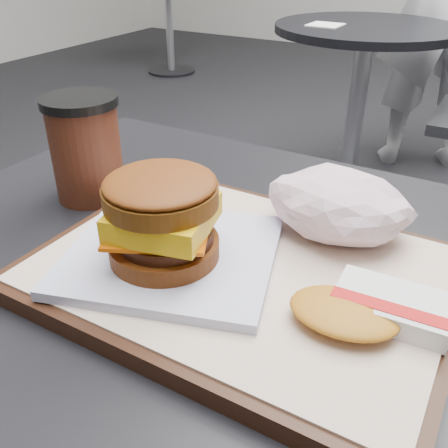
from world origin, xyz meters
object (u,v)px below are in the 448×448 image
coffee_cup (86,147)px  breakfast_sandwich (165,227)px  crumpled_wrapper (339,204)px  customer_table (239,397)px  serving_tray (242,273)px  neighbor_table (360,78)px  hash_brown (371,309)px

coffee_cup → breakfast_sandwich: bearing=-27.3°
crumpled_wrapper → customer_table: bearing=-129.3°
customer_table → coffee_cup: size_ratio=6.38×
customer_table → serving_tray: size_ratio=2.11×
breakfast_sandwich → coffee_cup: coffee_cup is taller
serving_tray → crumpled_wrapper: 0.12m
breakfast_sandwich → neighbor_table: size_ratio=0.31×
neighbor_table → hash_brown: bearing=-74.0°
customer_table → hash_brown: size_ratio=6.54×
coffee_cup → neighbor_table: size_ratio=0.17×
customer_table → hash_brown: 0.26m
serving_tray → neighbor_table: size_ratio=0.51×
hash_brown → crumpled_wrapper: (-0.07, 0.12, 0.02)m
hash_brown → breakfast_sandwich: bearing=-174.6°
customer_table → crumpled_wrapper: crumpled_wrapper is taller
serving_tray → neighbor_table: bearing=102.2°
serving_tray → hash_brown: hash_brown is taller
coffee_cup → customer_table: bearing=-10.5°
customer_table → coffee_cup: bearing=169.5°
breakfast_sandwich → customer_table: bearing=46.1°
crumpled_wrapper → coffee_cup: bearing=-173.0°
breakfast_sandwich → coffee_cup: size_ratio=1.85×
coffee_cup → neighbor_table: coffee_cup is taller
breakfast_sandwich → coffee_cup: bearing=152.7°
crumpled_wrapper → serving_tray: bearing=-119.1°
serving_tray → crumpled_wrapper: (0.06, 0.10, 0.04)m
serving_tray → breakfast_sandwich: size_ratio=1.64×
serving_tray → coffee_cup: (-0.25, 0.06, 0.05)m
hash_brown → coffee_cup: coffee_cup is taller
breakfast_sandwich → serving_tray: bearing=28.8°
hash_brown → coffee_cup: size_ratio=0.98×
serving_tray → hash_brown: (0.12, -0.02, 0.02)m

